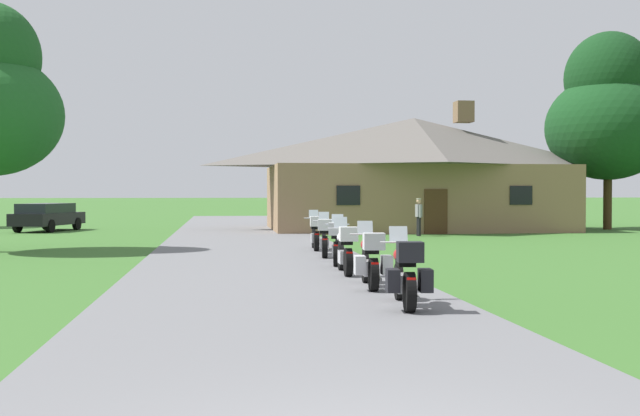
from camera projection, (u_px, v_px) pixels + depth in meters
name	position (u px, v px, depth m)	size (l,w,h in m)	color
ground_plane	(253.00, 253.00, 25.03)	(500.00, 500.00, 0.00)	#386628
asphalt_driveway	(256.00, 258.00, 23.05)	(6.40, 80.00, 0.06)	slate
motorcycle_red_nearest_to_camera	(406.00, 274.00, 12.84)	(0.85, 2.08, 1.30)	black
motorcycle_red_second_in_row	(371.00, 261.00, 15.47)	(0.80, 2.08, 1.30)	black
motorcycle_white_third_in_row	(345.00, 250.00, 18.19)	(0.66, 2.08, 1.30)	black
motorcycle_blue_fourth_in_row	(337.00, 243.00, 20.58)	(0.79, 2.07, 1.30)	black
motorcycle_black_fifth_in_row	(324.00, 238.00, 23.13)	(0.71, 2.08, 1.30)	black
motorcycle_green_farthest_in_row	(315.00, 233.00, 25.82)	(0.66, 2.08, 1.30)	black
stone_lodge	(414.00, 172.00, 40.75)	(15.69, 8.94, 6.72)	#896B4C
bystander_gray_shirt_near_lodge	(419.00, 215.00, 34.98)	(0.25, 0.55, 1.69)	black
tree_right_of_lodge	(608.00, 113.00, 41.13)	(6.48, 6.48, 10.38)	#422D19
parked_black_suv_far_left	(47.00, 216.00, 39.33)	(3.00, 4.92, 1.40)	black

